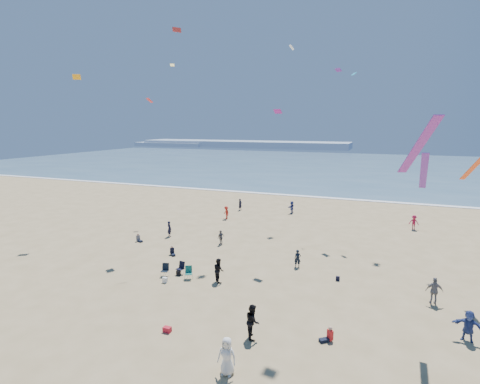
% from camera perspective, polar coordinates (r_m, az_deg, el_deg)
% --- Properties ---
extents(ground, '(220.00, 220.00, 0.00)m').
position_cam_1_polar(ground, '(22.32, -13.33, -21.70)').
color(ground, tan).
rests_on(ground, ground).
extents(ocean, '(220.00, 100.00, 0.06)m').
position_cam_1_polar(ocean, '(111.56, 15.58, 3.85)').
color(ocean, '#476B84').
rests_on(ocean, ground).
extents(surf_line, '(220.00, 1.20, 0.08)m').
position_cam_1_polar(surf_line, '(62.50, 10.74, -0.71)').
color(surf_line, white).
rests_on(surf_line, ground).
extents(headland_far, '(110.00, 20.00, 3.20)m').
position_cam_1_polar(headland_far, '(198.83, 0.41, 7.32)').
color(headland_far, '#7A8EA8').
rests_on(headland_far, ground).
extents(headland_near, '(40.00, 14.00, 2.00)m').
position_cam_1_polar(headland_near, '(212.15, -10.30, 7.18)').
color(headland_near, '#7A8EA8').
rests_on(headland_near, ground).
extents(standing_flyers, '(39.55, 34.50, 1.95)m').
position_cam_1_polar(standing_flyers, '(32.12, 7.27, -9.56)').
color(standing_flyers, silver).
rests_on(standing_flyers, ground).
extents(seated_group, '(21.74, 24.20, 0.84)m').
position_cam_1_polar(seated_group, '(24.26, -8.32, -17.60)').
color(seated_group, white).
rests_on(seated_group, ground).
extents(chair_cluster, '(2.77, 1.51, 1.00)m').
position_cam_1_polar(chair_cluster, '(30.18, -9.47, -11.71)').
color(chair_cluster, black).
rests_on(chair_cluster, ground).
extents(white_tote, '(0.35, 0.20, 0.40)m').
position_cam_1_polar(white_tote, '(29.40, -11.37, -13.02)').
color(white_tote, white).
rests_on(white_tote, ground).
extents(black_backpack, '(0.30, 0.22, 0.38)m').
position_cam_1_polar(black_backpack, '(30.52, -9.37, -12.08)').
color(black_backpack, black).
rests_on(black_backpack, ground).
extents(cooler, '(0.45, 0.30, 0.30)m').
position_cam_1_polar(cooler, '(23.18, -11.04, -19.87)').
color(cooler, red).
rests_on(cooler, ground).
extents(navy_bag, '(0.28, 0.18, 0.34)m').
position_cam_1_polar(navy_bag, '(30.13, 14.67, -12.63)').
color(navy_bag, black).
rests_on(navy_bag, ground).
extents(kites_aloft, '(47.41, 37.32, 24.52)m').
position_cam_1_polar(kites_aloft, '(28.60, 15.62, 17.51)').
color(kites_aloft, '#881B8B').
rests_on(kites_aloft, ground).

